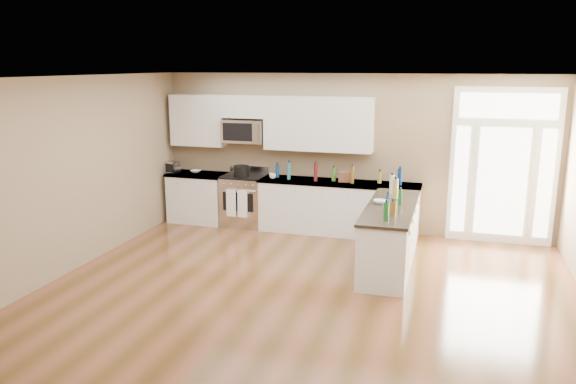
# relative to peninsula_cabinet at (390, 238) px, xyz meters

# --- Properties ---
(ground) EXTENTS (8.00, 8.00, 0.00)m
(ground) POSITION_rel_peninsula_cabinet_xyz_m (-0.93, -2.24, -0.43)
(ground) COLOR #533817
(room_shell) EXTENTS (8.00, 8.00, 8.00)m
(room_shell) POSITION_rel_peninsula_cabinet_xyz_m (-0.93, -2.24, 1.27)
(room_shell) COLOR #8C7759
(room_shell) RESTS_ON ground
(back_cabinet_left) EXTENTS (1.10, 0.66, 0.94)m
(back_cabinet_left) POSITION_rel_peninsula_cabinet_xyz_m (-3.80, 1.45, 0.00)
(back_cabinet_left) COLOR silver
(back_cabinet_left) RESTS_ON ground
(back_cabinet_right) EXTENTS (2.85, 0.66, 0.94)m
(back_cabinet_right) POSITION_rel_peninsula_cabinet_xyz_m (-1.08, 1.45, 0.00)
(back_cabinet_right) COLOR silver
(back_cabinet_right) RESTS_ON ground
(peninsula_cabinet) EXTENTS (0.69, 2.32, 0.94)m
(peninsula_cabinet) POSITION_rel_peninsula_cabinet_xyz_m (0.00, 0.00, 0.00)
(peninsula_cabinet) COLOR silver
(peninsula_cabinet) RESTS_ON ground
(upper_cabinet_left) EXTENTS (1.04, 0.33, 0.95)m
(upper_cabinet_left) POSITION_rel_peninsula_cabinet_xyz_m (-3.81, 1.59, 1.49)
(upper_cabinet_left) COLOR silver
(upper_cabinet_left) RESTS_ON room_shell
(upper_cabinet_right) EXTENTS (1.94, 0.33, 0.95)m
(upper_cabinet_right) POSITION_rel_peninsula_cabinet_xyz_m (-1.50, 1.59, 1.49)
(upper_cabinet_right) COLOR silver
(upper_cabinet_right) RESTS_ON room_shell
(upper_cabinet_short) EXTENTS (0.82, 0.33, 0.40)m
(upper_cabinet_short) POSITION_rel_peninsula_cabinet_xyz_m (-2.88, 1.59, 1.77)
(upper_cabinet_short) COLOR silver
(upper_cabinet_short) RESTS_ON room_shell
(microwave) EXTENTS (0.78, 0.41, 0.42)m
(microwave) POSITION_rel_peninsula_cabinet_xyz_m (-2.88, 1.56, 1.33)
(microwave) COLOR silver
(microwave) RESTS_ON room_shell
(entry_door) EXTENTS (1.70, 0.10, 2.60)m
(entry_door) POSITION_rel_peninsula_cabinet_xyz_m (1.62, 1.71, 0.87)
(entry_door) COLOR white
(entry_door) RESTS_ON ground
(kitchen_range) EXTENTS (0.77, 0.69, 1.08)m
(kitchen_range) POSITION_rel_peninsula_cabinet_xyz_m (-2.86, 1.45, 0.04)
(kitchen_range) COLOR silver
(kitchen_range) RESTS_ON ground
(stockpot) EXTENTS (0.34, 0.34, 0.22)m
(stockpot) POSITION_rel_peninsula_cabinet_xyz_m (-2.86, 1.33, 0.62)
(stockpot) COLOR black
(stockpot) RESTS_ON kitchen_range
(toaster_oven) EXTENTS (0.30, 0.27, 0.22)m
(toaster_oven) POSITION_rel_peninsula_cabinet_xyz_m (-4.28, 1.36, 0.61)
(toaster_oven) COLOR silver
(toaster_oven) RESTS_ON back_cabinet_left
(cardboard_box) EXTENTS (0.24, 0.19, 0.17)m
(cardboard_box) POSITION_rel_peninsula_cabinet_xyz_m (-0.98, 1.48, 0.59)
(cardboard_box) COLOR brown
(cardboard_box) RESTS_ON back_cabinet_right
(bowl_left) EXTENTS (0.20, 0.20, 0.05)m
(bowl_left) POSITION_rel_peninsula_cabinet_xyz_m (-3.85, 1.49, 0.53)
(bowl_left) COLOR white
(bowl_left) RESTS_ON back_cabinet_left
(bowl_peninsula) EXTENTS (0.20, 0.20, 0.06)m
(bowl_peninsula) POSITION_rel_peninsula_cabinet_xyz_m (-0.18, 0.06, 0.53)
(bowl_peninsula) COLOR white
(bowl_peninsula) RESTS_ON peninsula_cabinet
(cup_counter) EXTENTS (0.16, 0.16, 0.09)m
(cup_counter) POSITION_rel_peninsula_cabinet_xyz_m (-2.27, 1.37, 0.55)
(cup_counter) COLOR white
(cup_counter) RESTS_ON back_cabinet_right
(counter_bottles) EXTENTS (2.40, 2.45, 0.32)m
(counter_bottles) POSITION_rel_peninsula_cabinet_xyz_m (-0.56, 0.80, 0.64)
(counter_bottles) COLOR #19591E
(counter_bottles) RESTS_ON back_cabinet_right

